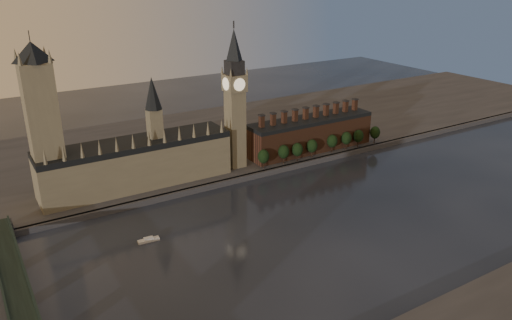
% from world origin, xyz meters
% --- Properties ---
extents(ground, '(900.00, 900.00, 0.00)m').
position_xyz_m(ground, '(0.00, 0.00, 0.00)').
color(ground, black).
rests_on(ground, ground).
extents(north_bank, '(900.00, 182.00, 4.00)m').
position_xyz_m(north_bank, '(0.00, 178.04, 2.00)').
color(north_bank, '#49494E').
rests_on(north_bank, ground).
extents(palace_of_westminster, '(130.00, 30.30, 74.00)m').
position_xyz_m(palace_of_westminster, '(-64.41, 114.91, 21.63)').
color(palace_of_westminster, '#7D7459').
rests_on(palace_of_westminster, north_bank).
extents(victoria_tower, '(24.00, 24.00, 108.00)m').
position_xyz_m(victoria_tower, '(-120.00, 115.00, 59.09)').
color(victoria_tower, '#7D7459').
rests_on(victoria_tower, north_bank).
extents(big_ben, '(15.00, 15.00, 107.00)m').
position_xyz_m(big_ben, '(10.00, 110.00, 56.83)').
color(big_ben, '#7D7459').
rests_on(big_ben, north_bank).
extents(chimney_block, '(110.00, 25.00, 37.00)m').
position_xyz_m(chimney_block, '(80.00, 110.00, 17.82)').
color(chimney_block, brown).
rests_on(chimney_block, north_bank).
extents(embankment_tree_0, '(8.60, 8.60, 14.88)m').
position_xyz_m(embankment_tree_0, '(25.22, 94.73, 13.47)').
color(embankment_tree_0, black).
rests_on(embankment_tree_0, north_bank).
extents(embankment_tree_1, '(8.60, 8.60, 14.88)m').
position_xyz_m(embankment_tree_1, '(43.83, 95.30, 13.47)').
color(embankment_tree_1, black).
rests_on(embankment_tree_1, north_bank).
extents(embankment_tree_2, '(8.60, 8.60, 14.88)m').
position_xyz_m(embankment_tree_2, '(55.59, 93.72, 13.47)').
color(embankment_tree_2, black).
rests_on(embankment_tree_2, north_bank).
extents(embankment_tree_3, '(8.60, 8.60, 14.88)m').
position_xyz_m(embankment_tree_3, '(70.36, 94.41, 13.47)').
color(embankment_tree_3, black).
rests_on(embankment_tree_3, north_bank).
extents(embankment_tree_4, '(8.60, 8.60, 14.88)m').
position_xyz_m(embankment_tree_4, '(91.61, 95.34, 13.47)').
color(embankment_tree_4, black).
rests_on(embankment_tree_4, north_bank).
extents(embankment_tree_5, '(8.60, 8.60, 14.88)m').
position_xyz_m(embankment_tree_5, '(106.43, 94.98, 13.47)').
color(embankment_tree_5, black).
rests_on(embankment_tree_5, north_bank).
extents(embankment_tree_6, '(8.60, 8.60, 14.88)m').
position_xyz_m(embankment_tree_6, '(118.66, 93.94, 13.47)').
color(embankment_tree_6, black).
rests_on(embankment_tree_6, north_bank).
extents(embankment_tree_7, '(8.60, 8.60, 14.88)m').
position_xyz_m(embankment_tree_7, '(137.37, 93.76, 13.47)').
color(embankment_tree_7, black).
rests_on(embankment_tree_7, north_bank).
extents(westminster_bridge, '(14.00, 200.00, 11.55)m').
position_xyz_m(westminster_bridge, '(-155.00, -2.70, 7.44)').
color(westminster_bridge, '#1E2E29').
rests_on(westminster_bridge, ground).
extents(river_boat, '(12.38, 4.37, 2.43)m').
position_xyz_m(river_boat, '(-83.98, 44.03, 0.93)').
color(river_boat, silver).
rests_on(river_boat, ground).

